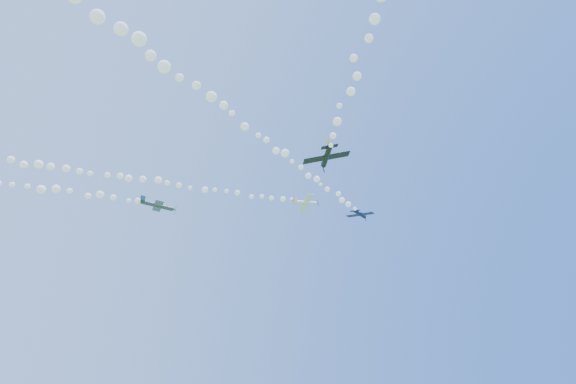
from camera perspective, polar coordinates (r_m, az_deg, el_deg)
plane_white at (r=121.43m, az=2.11°, el=-1.25°), size 7.06×7.35×2.22m
smoke_trail_white at (r=115.18m, az=-19.50°, el=1.79°), size 82.84×25.91×2.99m
plane_navy at (r=108.87m, az=8.54°, el=-2.62°), size 6.06×6.39×1.65m
smoke_trail_navy at (r=77.81m, az=-5.17°, el=7.89°), size 73.97×30.72×2.48m
plane_grey at (r=94.13m, az=-15.18°, el=-1.56°), size 7.08×7.38×2.76m
plane_black at (r=65.54m, az=4.57°, el=4.18°), size 6.18×5.98×1.98m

